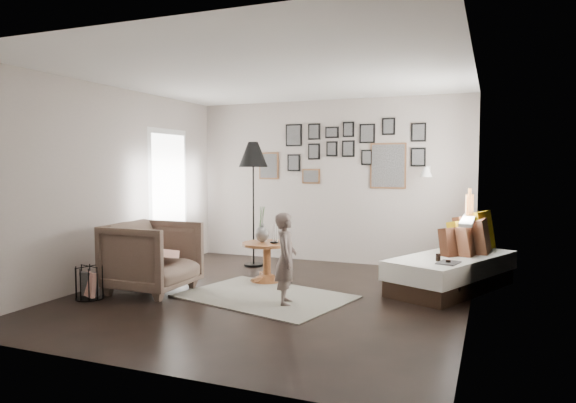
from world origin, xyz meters
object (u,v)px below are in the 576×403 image
at_px(vase, 262,231).
at_px(armchair, 152,257).
at_px(demijohn_small, 448,286).
at_px(pedestal_table, 267,263).
at_px(child, 286,259).
at_px(magazine_basket, 89,283).
at_px(daybed, 452,265).
at_px(floor_lamp, 253,159).
at_px(demijohn_large, 438,281).

distance_m(vase, armchair, 1.47).
height_order(vase, demijohn_small, vase).
bearing_deg(pedestal_table, vase, 165.96).
relative_size(armchair, child, 0.92).
bearing_deg(pedestal_table, magazine_basket, -134.44).
bearing_deg(pedestal_table, daybed, 12.39).
bearing_deg(floor_lamp, child, -55.21).
distance_m(demijohn_large, demijohn_small, 0.17).
height_order(pedestal_table, daybed, daybed).
xyz_separation_m(floor_lamp, magazine_basket, (-0.92, -2.50, -1.46)).
bearing_deg(demijohn_large, child, -149.05).
height_order(armchair, child, child).
bearing_deg(vase, pedestal_table, -14.04).
xyz_separation_m(pedestal_table, floor_lamp, (-0.63, 0.91, 1.41)).
height_order(pedestal_table, demijohn_large, pedestal_table).
relative_size(floor_lamp, magazine_basket, 5.01).
xyz_separation_m(daybed, armchair, (-3.42, -1.55, 0.13)).
bearing_deg(magazine_basket, daybed, 28.35).
bearing_deg(demijohn_large, demijohn_small, -44.42).
height_order(armchair, floor_lamp, floor_lamp).
bearing_deg(magazine_basket, floor_lamp, 69.69).
bearing_deg(demijohn_large, pedestal_table, 179.20).
xyz_separation_m(demijohn_large, demijohn_small, (0.12, -0.12, -0.02)).
relative_size(daybed, armchair, 2.18).
xyz_separation_m(vase, demijohn_small, (2.42, -0.17, -0.49)).
bearing_deg(demijohn_small, armchair, -165.49).
bearing_deg(magazine_basket, child, 15.78).
relative_size(magazine_basket, demijohn_large, 0.73).
distance_m(daybed, demijohn_small, 0.68).
xyz_separation_m(daybed, demijohn_small, (-0.00, -0.66, -0.12)).
bearing_deg(floor_lamp, demijohn_large, -18.24).
height_order(vase, magazine_basket, vase).
height_order(armchair, demijohn_large, armchair).
distance_m(pedestal_table, armchair, 1.51).
relative_size(magazine_basket, child, 0.37).
bearing_deg(demijohn_small, child, -154.18).
bearing_deg(daybed, magazine_basket, -127.10).
distance_m(pedestal_table, demijohn_small, 2.34).
bearing_deg(pedestal_table, child, -55.33).
bearing_deg(floor_lamp, vase, -58.06).
xyz_separation_m(pedestal_table, daybed, (2.34, 0.51, 0.06)).
bearing_deg(pedestal_table, demijohn_large, -0.80).
distance_m(armchair, demijohn_small, 3.54).
xyz_separation_m(pedestal_table, vase, (-0.08, 0.02, 0.43)).
bearing_deg(child, vase, 17.45).
height_order(pedestal_table, demijohn_small, pedestal_table).
relative_size(daybed, child, 2.01).
bearing_deg(vase, demijohn_large, -1.28).
bearing_deg(armchair, demijohn_small, -75.54).
xyz_separation_m(vase, magazine_basket, (-1.48, -1.61, -0.48)).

